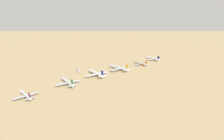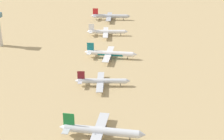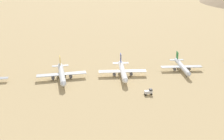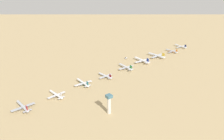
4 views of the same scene
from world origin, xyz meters
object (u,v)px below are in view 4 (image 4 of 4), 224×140
parked_jet_0 (181,46)px  parked_jet_6 (83,83)px  service_truck (126,58)px  parked_jet_2 (157,55)px  control_tower (109,103)px  parked_jet_8 (23,106)px  parked_jet_1 (172,51)px  parked_jet_5 (105,76)px  parked_jet_4 (126,67)px  parked_jet_3 (142,60)px  parked_jet_7 (56,94)px

parked_jet_0 → parked_jet_6: parked_jet_6 is taller
service_truck → parked_jet_2: bearing=-118.8°
service_truck → control_tower: size_ratio=0.21×
control_tower → parked_jet_2: bearing=-62.5°
parked_jet_6 → parked_jet_8: size_ratio=0.98×
parked_jet_1 → parked_jet_5: 199.92m
parked_jet_6 → parked_jet_8: parked_jet_8 is taller
parked_jet_4 → service_truck: bearing=-41.0°
parked_jet_3 → parked_jet_6: (-15.61, 145.94, -0.66)m
parked_jet_5 → service_truck: (48.88, -88.63, -1.20)m
parked_jet_6 → parked_jet_7: 51.40m
parked_jet_0 → service_truck: bearing=82.7°
parked_jet_0 → control_tower: bearing=111.5°
parked_jet_4 → parked_jet_8: 198.05m
parked_jet_3 → parked_jet_5: parked_jet_3 is taller
parked_jet_3 → parked_jet_5: size_ratio=1.33×
parked_jet_0 → parked_jet_2: parked_jet_2 is taller
parked_jet_6 → parked_jet_7: bearing=100.6°
parked_jet_6 → control_tower: 92.07m
parked_jet_7 → parked_jet_5: bearing=-83.8°
service_truck → parked_jet_0: bearing=-97.3°
parked_jet_4 → parked_jet_8: (-21.82, 196.85, -0.12)m
parked_jet_2 → parked_jet_7: (-27.16, 242.03, -0.96)m
parked_jet_3 → parked_jet_4: parked_jet_3 is taller
parked_jet_0 → control_tower: 327.65m
parked_jet_7 → service_truck: parked_jet_7 is taller
parked_jet_0 → parked_jet_2: bearing=97.0°
parked_jet_3 → parked_jet_8: bearing=96.7°
parked_jet_3 → parked_jet_6: bearing=96.1°
parked_jet_8 → control_tower: 114.44m
parked_jet_4 → control_tower: size_ratio=1.54×
parked_jet_6 → parked_jet_8: bearing=97.6°
service_truck → parked_jet_7: bearing=107.9°
parked_jet_2 → parked_jet_8: 292.48m
parked_jet_7 → control_tower: size_ratio=1.36×
parked_jet_5 → parked_jet_0: bearing=-83.3°
parked_jet_4 → parked_jet_6: (-8.64, 97.51, -0.25)m
parked_jet_1 → parked_jet_8: (-32.71, 342.99, 0.57)m
service_truck → parked_jet_8: bearing=105.2°
parked_jet_6 → service_truck: (49.79, -133.24, -1.62)m
parked_jet_1 → control_tower: size_ratio=1.29×
parked_jet_0 → parked_jet_8: 391.12m
parked_jet_5 → parked_jet_7: (-10.37, 95.14, 0.15)m
parked_jet_7 → service_truck: size_ratio=6.56×
parked_jet_7 → service_truck: 193.09m
parked_jet_6 → parked_jet_8: 100.21m
control_tower → parked_jet_3: bearing=-56.8°
parked_jet_5 → control_tower: bearing=146.6°
parked_jet_2 → parked_jet_5: bearing=96.5°
parked_jet_3 → parked_jet_6: parked_jet_3 is taller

